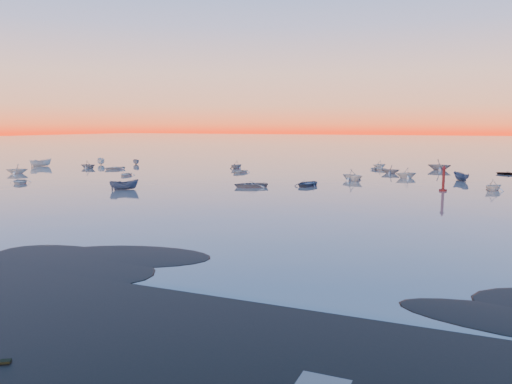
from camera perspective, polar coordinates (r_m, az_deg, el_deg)
The scene contains 6 objects.
ground at distance 126.69m, azimuth 11.74°, elevation 3.71°, with size 600.00×600.00×0.00m, color slate.
mud_lobes at distance 34.62m, azimuth -23.26°, elevation -7.04°, with size 140.00×6.00×0.07m, color black, non-canonical shape.
moored_fleet at distance 81.25m, azimuth 5.26°, elevation 1.69°, with size 124.00×58.00×1.20m, color silver, non-canonical shape.
boat_near_left at distance 79.82m, azimuth -25.36°, elevation 0.88°, with size 4.02×1.67×1.00m, color silver.
boat_near_center at distance 67.69m, azimuth -14.81°, elevation 0.27°, with size 3.75×1.59×1.30m, color #364867.
channel_marker at distance 68.29m, azimuth 20.63°, elevation 1.24°, with size 0.97×0.97×3.44m.
Camera 1 is at (24.45, -24.02, 8.44)m, focal length 35.00 mm.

